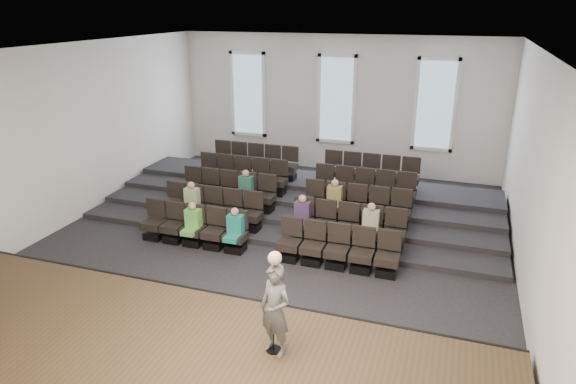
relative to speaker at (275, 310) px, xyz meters
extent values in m
plane|color=black|center=(-1.87, 4.70, -1.30)|extent=(14.00, 14.00, 0.00)
cube|color=white|center=(-1.87, 4.70, 3.71)|extent=(12.00, 14.00, 0.02)
cube|color=silver|center=(-1.87, 11.72, 1.20)|extent=(12.00, 0.04, 5.00)
cube|color=silver|center=(-1.87, -2.32, 1.20)|extent=(12.00, 0.04, 5.00)
cube|color=silver|center=(-7.89, 4.70, 1.20)|extent=(0.04, 14.00, 5.00)
cube|color=silver|center=(4.15, 4.70, 1.20)|extent=(0.04, 14.00, 5.00)
cube|color=#41321C|center=(-1.87, -0.40, -1.05)|extent=(11.80, 3.60, 0.50)
cube|color=black|center=(-1.87, 1.37, -1.05)|extent=(11.80, 0.06, 0.52)
cube|color=black|center=(-1.87, 7.02, -1.23)|extent=(11.80, 4.80, 0.15)
cube|color=black|center=(-1.87, 7.55, -1.15)|extent=(11.80, 3.75, 0.30)
cube|color=black|center=(-1.87, 8.07, -1.08)|extent=(11.80, 2.70, 0.45)
cube|color=black|center=(-1.87, 8.60, -1.00)|extent=(11.80, 1.65, 0.60)
cube|color=black|center=(-5.00, 4.10, -1.20)|extent=(0.47, 0.43, 0.20)
cube|color=black|center=(-5.00, 4.10, -0.89)|extent=(0.55, 0.50, 0.19)
cube|color=black|center=(-5.00, 4.31, -0.48)|extent=(0.55, 0.08, 0.50)
cube|color=black|center=(-4.40, 4.10, -1.20)|extent=(0.47, 0.43, 0.20)
cube|color=black|center=(-4.40, 4.10, -0.89)|extent=(0.55, 0.50, 0.19)
cube|color=black|center=(-4.40, 4.31, -0.48)|extent=(0.55, 0.08, 0.50)
cube|color=black|center=(-3.80, 4.10, -1.20)|extent=(0.47, 0.43, 0.20)
cube|color=black|center=(-3.80, 4.10, -0.89)|extent=(0.55, 0.50, 0.19)
cube|color=black|center=(-3.80, 4.31, -0.48)|extent=(0.55, 0.08, 0.50)
cube|color=black|center=(-3.20, 4.10, -1.20)|extent=(0.47, 0.43, 0.20)
cube|color=black|center=(-3.20, 4.10, -0.89)|extent=(0.55, 0.50, 0.19)
cube|color=black|center=(-3.20, 4.31, -0.48)|extent=(0.55, 0.08, 0.50)
cube|color=black|center=(-2.60, 4.10, -1.20)|extent=(0.47, 0.43, 0.20)
cube|color=black|center=(-2.60, 4.10, -0.89)|extent=(0.55, 0.50, 0.19)
cube|color=black|center=(-2.60, 4.31, -0.48)|extent=(0.55, 0.08, 0.50)
cube|color=black|center=(-1.15, 4.10, -1.20)|extent=(0.47, 0.43, 0.20)
cube|color=black|center=(-1.15, 4.10, -0.89)|extent=(0.55, 0.50, 0.19)
cube|color=black|center=(-1.15, 4.31, -0.48)|extent=(0.55, 0.08, 0.50)
cube|color=black|center=(-0.55, 4.10, -1.20)|extent=(0.47, 0.43, 0.20)
cube|color=black|center=(-0.55, 4.10, -0.89)|extent=(0.55, 0.50, 0.19)
cube|color=black|center=(-0.55, 4.31, -0.48)|extent=(0.55, 0.08, 0.50)
cube|color=black|center=(0.05, 4.10, -1.20)|extent=(0.47, 0.43, 0.20)
cube|color=black|center=(0.05, 4.10, -0.89)|extent=(0.55, 0.50, 0.19)
cube|color=black|center=(0.05, 4.31, -0.48)|extent=(0.55, 0.08, 0.50)
cube|color=black|center=(0.65, 4.10, -1.20)|extent=(0.47, 0.43, 0.20)
cube|color=black|center=(0.65, 4.10, -0.89)|extent=(0.55, 0.50, 0.19)
cube|color=black|center=(0.65, 4.31, -0.48)|extent=(0.55, 0.08, 0.50)
cube|color=black|center=(1.25, 4.10, -1.20)|extent=(0.47, 0.43, 0.20)
cube|color=black|center=(1.25, 4.10, -0.89)|extent=(0.55, 0.50, 0.19)
cube|color=black|center=(1.25, 4.31, -0.48)|extent=(0.55, 0.08, 0.50)
cube|color=black|center=(-5.00, 5.15, -1.05)|extent=(0.47, 0.43, 0.20)
cube|color=black|center=(-5.00, 5.15, -0.74)|extent=(0.55, 0.50, 0.19)
cube|color=black|center=(-5.00, 5.36, -0.33)|extent=(0.55, 0.08, 0.50)
cube|color=black|center=(-4.40, 5.15, -1.05)|extent=(0.47, 0.43, 0.20)
cube|color=black|center=(-4.40, 5.15, -0.74)|extent=(0.55, 0.50, 0.19)
cube|color=black|center=(-4.40, 5.36, -0.33)|extent=(0.55, 0.08, 0.50)
cube|color=black|center=(-3.80, 5.15, -1.05)|extent=(0.47, 0.43, 0.20)
cube|color=black|center=(-3.80, 5.15, -0.74)|extent=(0.55, 0.50, 0.19)
cube|color=black|center=(-3.80, 5.36, -0.33)|extent=(0.55, 0.08, 0.50)
cube|color=black|center=(-3.20, 5.15, -1.05)|extent=(0.47, 0.43, 0.20)
cube|color=black|center=(-3.20, 5.15, -0.74)|extent=(0.55, 0.50, 0.19)
cube|color=black|center=(-3.20, 5.36, -0.33)|extent=(0.55, 0.08, 0.50)
cube|color=black|center=(-2.60, 5.15, -1.05)|extent=(0.47, 0.43, 0.20)
cube|color=black|center=(-2.60, 5.15, -0.74)|extent=(0.55, 0.50, 0.19)
cube|color=black|center=(-2.60, 5.36, -0.33)|extent=(0.55, 0.08, 0.50)
cube|color=black|center=(-1.15, 5.15, -1.05)|extent=(0.47, 0.43, 0.20)
cube|color=black|center=(-1.15, 5.15, -0.74)|extent=(0.55, 0.50, 0.19)
cube|color=black|center=(-1.15, 5.36, -0.33)|extent=(0.55, 0.08, 0.50)
cube|color=black|center=(-0.55, 5.15, -1.05)|extent=(0.47, 0.43, 0.20)
cube|color=black|center=(-0.55, 5.15, -0.74)|extent=(0.55, 0.50, 0.19)
cube|color=black|center=(-0.55, 5.36, -0.33)|extent=(0.55, 0.08, 0.50)
cube|color=black|center=(0.05, 5.15, -1.05)|extent=(0.47, 0.43, 0.20)
cube|color=black|center=(0.05, 5.15, -0.74)|extent=(0.55, 0.50, 0.19)
cube|color=black|center=(0.05, 5.36, -0.33)|extent=(0.55, 0.08, 0.50)
cube|color=black|center=(0.65, 5.15, -1.05)|extent=(0.47, 0.43, 0.20)
cube|color=black|center=(0.65, 5.15, -0.74)|extent=(0.55, 0.50, 0.19)
cube|color=black|center=(0.65, 5.36, -0.33)|extent=(0.55, 0.08, 0.50)
cube|color=black|center=(1.25, 5.15, -1.05)|extent=(0.47, 0.43, 0.20)
cube|color=black|center=(1.25, 5.15, -0.74)|extent=(0.55, 0.50, 0.19)
cube|color=black|center=(1.25, 5.36, -0.33)|extent=(0.55, 0.08, 0.50)
cube|color=black|center=(-5.00, 6.20, -0.90)|extent=(0.47, 0.42, 0.20)
cube|color=black|center=(-5.00, 6.20, -0.59)|extent=(0.55, 0.50, 0.19)
cube|color=black|center=(-5.00, 6.41, -0.18)|extent=(0.55, 0.08, 0.50)
cube|color=black|center=(-4.40, 6.20, -0.90)|extent=(0.47, 0.42, 0.20)
cube|color=black|center=(-4.40, 6.20, -0.59)|extent=(0.55, 0.50, 0.19)
cube|color=black|center=(-4.40, 6.41, -0.18)|extent=(0.55, 0.08, 0.50)
cube|color=black|center=(-3.80, 6.20, -0.90)|extent=(0.47, 0.42, 0.20)
cube|color=black|center=(-3.80, 6.20, -0.59)|extent=(0.55, 0.50, 0.19)
cube|color=black|center=(-3.80, 6.41, -0.18)|extent=(0.55, 0.08, 0.50)
cube|color=black|center=(-3.20, 6.20, -0.90)|extent=(0.47, 0.42, 0.20)
cube|color=black|center=(-3.20, 6.20, -0.59)|extent=(0.55, 0.50, 0.19)
cube|color=black|center=(-3.20, 6.41, -0.18)|extent=(0.55, 0.08, 0.50)
cube|color=black|center=(-2.60, 6.20, -0.90)|extent=(0.47, 0.42, 0.20)
cube|color=black|center=(-2.60, 6.20, -0.59)|extent=(0.55, 0.50, 0.19)
cube|color=black|center=(-2.60, 6.41, -0.18)|extent=(0.55, 0.08, 0.50)
cube|color=black|center=(-1.15, 6.20, -0.90)|extent=(0.47, 0.42, 0.20)
cube|color=black|center=(-1.15, 6.20, -0.59)|extent=(0.55, 0.50, 0.19)
cube|color=black|center=(-1.15, 6.41, -0.18)|extent=(0.55, 0.08, 0.50)
cube|color=black|center=(-0.55, 6.20, -0.90)|extent=(0.47, 0.42, 0.20)
cube|color=black|center=(-0.55, 6.20, -0.59)|extent=(0.55, 0.50, 0.19)
cube|color=black|center=(-0.55, 6.41, -0.18)|extent=(0.55, 0.08, 0.50)
cube|color=black|center=(0.05, 6.20, -0.90)|extent=(0.47, 0.42, 0.20)
cube|color=black|center=(0.05, 6.20, -0.59)|extent=(0.55, 0.50, 0.19)
cube|color=black|center=(0.05, 6.41, -0.18)|extent=(0.55, 0.08, 0.50)
cube|color=black|center=(0.65, 6.20, -0.90)|extent=(0.47, 0.42, 0.20)
cube|color=black|center=(0.65, 6.20, -0.59)|extent=(0.55, 0.50, 0.19)
cube|color=black|center=(0.65, 6.41, -0.18)|extent=(0.55, 0.08, 0.50)
cube|color=black|center=(1.25, 6.20, -0.90)|extent=(0.47, 0.42, 0.20)
cube|color=black|center=(1.25, 6.20, -0.59)|extent=(0.55, 0.50, 0.19)
cube|color=black|center=(1.25, 6.41, -0.18)|extent=(0.55, 0.08, 0.50)
cube|color=black|center=(-5.00, 7.25, -0.75)|extent=(0.47, 0.42, 0.20)
cube|color=black|center=(-5.00, 7.25, -0.44)|extent=(0.55, 0.50, 0.19)
cube|color=black|center=(-5.00, 7.46, -0.03)|extent=(0.55, 0.08, 0.50)
cube|color=black|center=(-4.40, 7.25, -0.75)|extent=(0.47, 0.42, 0.20)
cube|color=black|center=(-4.40, 7.25, -0.44)|extent=(0.55, 0.50, 0.19)
cube|color=black|center=(-4.40, 7.46, -0.03)|extent=(0.55, 0.08, 0.50)
cube|color=black|center=(-3.80, 7.25, -0.75)|extent=(0.47, 0.42, 0.20)
cube|color=black|center=(-3.80, 7.25, -0.44)|extent=(0.55, 0.50, 0.19)
cube|color=black|center=(-3.80, 7.46, -0.03)|extent=(0.55, 0.08, 0.50)
cube|color=black|center=(-3.20, 7.25, -0.75)|extent=(0.47, 0.42, 0.20)
cube|color=black|center=(-3.20, 7.25, -0.44)|extent=(0.55, 0.50, 0.19)
cube|color=black|center=(-3.20, 7.46, -0.03)|extent=(0.55, 0.08, 0.50)
cube|color=black|center=(-2.60, 7.25, -0.75)|extent=(0.47, 0.42, 0.20)
cube|color=black|center=(-2.60, 7.25, -0.44)|extent=(0.55, 0.50, 0.19)
cube|color=black|center=(-2.60, 7.46, -0.03)|extent=(0.55, 0.08, 0.50)
cube|color=black|center=(-1.15, 7.25, -0.75)|extent=(0.47, 0.42, 0.20)
cube|color=black|center=(-1.15, 7.25, -0.44)|extent=(0.55, 0.50, 0.19)
cube|color=black|center=(-1.15, 7.46, -0.03)|extent=(0.55, 0.08, 0.50)
cube|color=black|center=(-0.55, 7.25, -0.75)|extent=(0.47, 0.42, 0.20)
cube|color=black|center=(-0.55, 7.25, -0.44)|extent=(0.55, 0.50, 0.19)
cube|color=black|center=(-0.55, 7.46, -0.03)|extent=(0.55, 0.08, 0.50)
cube|color=black|center=(0.05, 7.25, -0.75)|extent=(0.47, 0.42, 0.20)
cube|color=black|center=(0.05, 7.25, -0.44)|extent=(0.55, 0.50, 0.19)
cube|color=black|center=(0.05, 7.46, -0.03)|extent=(0.55, 0.08, 0.50)
cube|color=black|center=(0.65, 7.25, -0.75)|extent=(0.47, 0.42, 0.20)
cube|color=black|center=(0.65, 7.25, -0.44)|extent=(0.55, 0.50, 0.19)
cube|color=black|center=(0.65, 7.46, -0.03)|extent=(0.55, 0.08, 0.50)
cube|color=black|center=(1.25, 7.25, -0.75)|extent=(0.47, 0.42, 0.20)
cube|color=black|center=(1.25, 7.25, -0.44)|extent=(0.55, 0.50, 0.19)
cube|color=black|center=(1.25, 7.46, -0.03)|extent=(0.55, 0.08, 0.50)
cube|color=black|center=(-5.00, 8.30, -0.60)|extent=(0.47, 0.42, 0.20)
cube|color=black|center=(-5.00, 8.30, -0.29)|extent=(0.55, 0.50, 0.19)
cube|color=black|center=(-5.00, 8.51, 0.12)|extent=(0.55, 0.08, 0.50)
cube|color=black|center=(-4.40, 8.30, -0.60)|extent=(0.47, 0.42, 0.20)
cube|color=black|center=(-4.40, 8.30, -0.29)|extent=(0.55, 0.50, 0.19)
cube|color=black|center=(-4.40, 8.51, 0.12)|extent=(0.55, 0.08, 0.50)
cube|color=black|center=(-3.80, 8.30, -0.60)|extent=(0.47, 0.42, 0.20)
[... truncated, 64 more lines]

